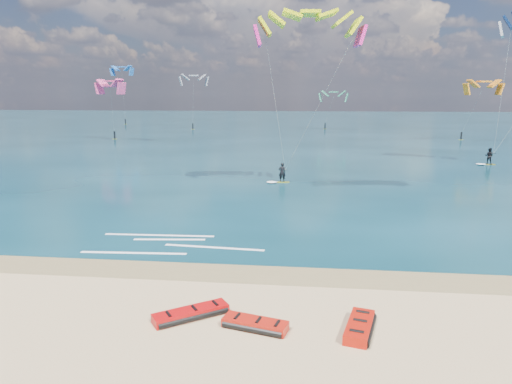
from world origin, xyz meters
TOP-DOWN VIEW (x-y plane):
  - ground at (0.00, 40.00)m, footprint 320.00×320.00m
  - wet_sand_strip at (0.00, 3.00)m, footprint 320.00×2.40m
  - sea at (0.00, 104.00)m, footprint 320.00×200.00m
  - packed_kite_left at (2.88, -1.45)m, footprint 3.08×2.60m
  - packed_kite_mid at (5.34, -1.99)m, footprint 2.70×1.66m
  - packed_kite_right at (8.99, -1.83)m, footprint 1.75×2.68m
  - kitesurfer_main at (6.06, 22.51)m, footprint 9.66×6.70m
  - shoreline_foam at (-0.45, 6.71)m, footprint 9.62×3.61m
  - distant_kites at (-10.79, 80.84)m, footprint 82.78×43.61m

SIDE VIEW (x-z plane):
  - ground at x=0.00m, z-range 0.00..0.00m
  - packed_kite_left at x=2.88m, z-range -0.19..0.19m
  - packed_kite_mid at x=5.34m, z-range -0.19..0.19m
  - packed_kite_right at x=8.99m, z-range -0.21..0.21m
  - wet_sand_strip at x=0.00m, z-range 0.00..0.01m
  - sea at x=0.00m, z-range 0.00..0.04m
  - shoreline_foam at x=-0.45m, z-range 0.04..0.05m
  - distant_kites at x=-10.79m, z-range -1.64..13.23m
  - kitesurfer_main at x=6.06m, z-range 0.40..16.31m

